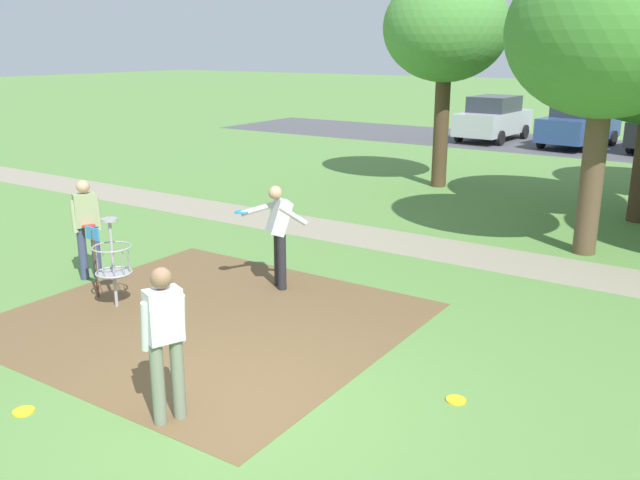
{
  "coord_description": "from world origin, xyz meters",
  "views": [
    {
      "loc": [
        4.46,
        -5.01,
        3.83
      ],
      "look_at": [
        -0.98,
        3.2,
        1.0
      ],
      "focal_mm": 37.94,
      "sensor_mm": 36.0,
      "label": 1
    }
  ],
  "objects": [
    {
      "name": "frisbee_mid_grass",
      "position": [
        -1.84,
        -1.34,
        0.01
      ],
      "size": [
        0.23,
        0.23,
        0.02
      ],
      "primitive_type": "cylinder",
      "color": "gold",
      "rests_on": "ground"
    },
    {
      "name": "parked_car_center_left",
      "position": [
        -1.82,
        22.84,
        0.92
      ],
      "size": [
        2.43,
        4.42,
        1.84
      ],
      "color": "#2D4784",
      "rests_on": "ground"
    },
    {
      "name": "tree_mid_right",
      "position": [
        1.82,
        8.16,
        4.05
      ],
      "size": [
        3.58,
        3.58,
        5.6
      ],
      "color": "brown",
      "rests_on": "ground"
    },
    {
      "name": "player_foreground_watching",
      "position": [
        -0.39,
        -0.57,
        0.97
      ],
      "size": [
        0.45,
        0.5,
        1.71
      ],
      "color": "slate",
      "rests_on": "ground"
    },
    {
      "name": "tree_mid_left",
      "position": [
        -3.18,
        12.59,
        4.27
      ],
      "size": [
        3.37,
        3.37,
        5.74
      ],
      "color": "#4C3823",
      "rests_on": "ground"
    },
    {
      "name": "parking_lot_strip",
      "position": [
        0.0,
        22.9,
        0.0
      ],
      "size": [
        36.0,
        6.0,
        0.01
      ],
      "primitive_type": "cube",
      "color": "#4C4C51",
      "rests_on": "ground"
    },
    {
      "name": "ground_plane",
      "position": [
        0.0,
        0.0,
        0.0
      ],
      "size": [
        160.0,
        160.0,
        0.0
      ],
      "primitive_type": "plane",
      "color": "#5B8942"
    },
    {
      "name": "parked_car_leftmost",
      "position": [
        -5.3,
        22.87,
        0.92
      ],
      "size": [
        2.18,
        4.3,
        1.84
      ],
      "color": "#B2B7BC",
      "rests_on": "ground"
    },
    {
      "name": "gravel_path",
      "position": [
        0.0,
        6.85,
        0.0
      ],
      "size": [
        40.0,
        1.52,
        0.0
      ],
      "primitive_type": "cube",
      "color": "gray",
      "rests_on": "ground"
    },
    {
      "name": "player_waiting_left",
      "position": [
        -1.9,
        3.37,
        0.99
      ],
      "size": [
        1.01,
        0.73,
        1.71
      ],
      "color": "#232328",
      "rests_on": "ground"
    },
    {
      "name": "frisbee_near_basket",
      "position": [
        1.98,
        1.49,
        0.01
      ],
      "size": [
        0.23,
        0.23,
        0.02
      ],
      "primitive_type": "cylinder",
      "color": "gold",
      "rests_on": "ground"
    },
    {
      "name": "player_throwing",
      "position": [
        -4.86,
        1.96,
        0.97
      ],
      "size": [
        0.45,
        0.49,
        1.71
      ],
      "color": "#384260",
      "rests_on": "ground"
    },
    {
      "name": "dirt_tee_pad",
      "position": [
        -1.97,
        1.7,
        0.0
      ],
      "size": [
        5.44,
        5.03,
        0.01
      ],
      "primitive_type": "cube",
      "color": "brown",
      "rests_on": "ground"
    },
    {
      "name": "disc_golf_basket",
      "position": [
        -3.52,
        1.32,
        0.75
      ],
      "size": [
        0.98,
        0.58,
        1.39
      ],
      "color": "#9E9EA3",
      "rests_on": "ground"
    }
  ]
}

